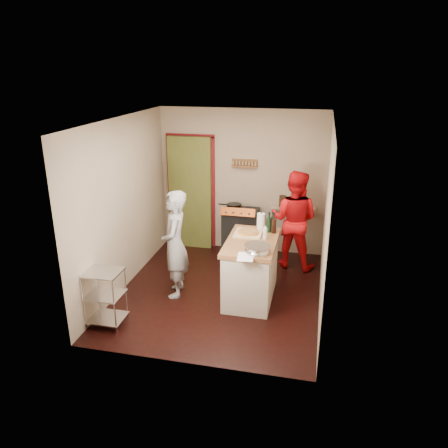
% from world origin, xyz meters
% --- Properties ---
extents(floor, '(3.50, 3.50, 0.00)m').
position_xyz_m(floor, '(0.00, 0.00, 0.00)').
color(floor, black).
rests_on(floor, ground).
extents(back_wall, '(3.00, 0.44, 2.60)m').
position_xyz_m(back_wall, '(-0.64, 1.78, 1.13)').
color(back_wall, tan).
rests_on(back_wall, ground).
extents(left_wall, '(0.04, 3.50, 2.60)m').
position_xyz_m(left_wall, '(-1.50, 0.00, 1.30)').
color(left_wall, tan).
rests_on(left_wall, ground).
extents(right_wall, '(0.04, 3.50, 2.60)m').
position_xyz_m(right_wall, '(1.50, 0.00, 1.30)').
color(right_wall, tan).
rests_on(right_wall, ground).
extents(ceiling, '(3.00, 3.50, 0.02)m').
position_xyz_m(ceiling, '(0.00, 0.00, 2.61)').
color(ceiling, white).
rests_on(ceiling, back_wall).
extents(stove, '(0.60, 0.63, 1.00)m').
position_xyz_m(stove, '(0.05, 1.42, 0.45)').
color(stove, black).
rests_on(stove, ground).
extents(wire_shelving, '(0.48, 0.40, 0.80)m').
position_xyz_m(wire_shelving, '(-1.28, -1.20, 0.44)').
color(wire_shelving, silver).
rests_on(wire_shelving, ground).
extents(island, '(0.72, 1.35, 1.23)m').
position_xyz_m(island, '(0.48, -0.04, 0.48)').
color(island, '#BDB1A1').
rests_on(island, ground).
extents(person_stripe, '(0.51, 0.66, 1.63)m').
position_xyz_m(person_stripe, '(-0.63, -0.19, 0.81)').
color(person_stripe, silver).
rests_on(person_stripe, ground).
extents(person_red, '(0.93, 0.79, 1.68)m').
position_xyz_m(person_red, '(1.00, 1.20, 0.84)').
color(person_red, red).
rests_on(person_red, ground).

